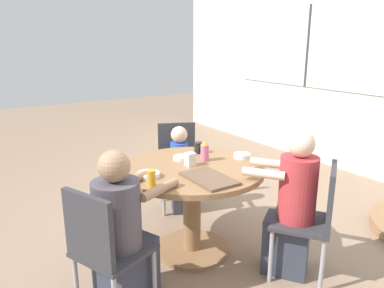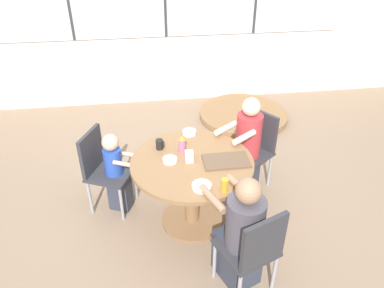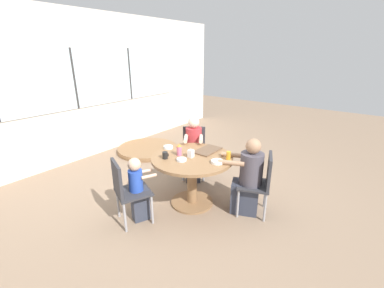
{
  "view_description": "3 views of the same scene",
  "coord_description": "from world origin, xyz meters",
  "px_view_note": "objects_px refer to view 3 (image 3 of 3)",
  "views": [
    {
      "loc": [
        2.28,
        -1.47,
        1.66
      ],
      "look_at": [
        0.0,
        0.0,
        0.9
      ],
      "focal_mm": 35.0,
      "sensor_mm": 36.0,
      "label": 1
    },
    {
      "loc": [
        -0.37,
        -2.69,
        2.64
      ],
      "look_at": [
        0.0,
        0.0,
        0.9
      ],
      "focal_mm": 35.0,
      "sensor_mm": 36.0,
      "label": 2
    },
    {
      "loc": [
        -2.54,
        -1.94,
        2.06
      ],
      "look_at": [
        0.0,
        0.0,
        0.9
      ],
      "focal_mm": 24.0,
      "sensor_mm": 36.0,
      "label": 3
    }
  ],
  "objects_px": {
    "bowl_cereal": "(182,160)",
    "bowl_white_shallow": "(217,162)",
    "person_woman_green_shirt": "(194,151)",
    "milk_carton_small": "(191,154)",
    "chair_for_toddler": "(125,187)",
    "juice_glass": "(228,156)",
    "chair_for_man_blue_shirt": "(261,180)",
    "person_man_blue_shirt": "(248,180)",
    "person_toddler": "(138,190)",
    "chair_for_woman_green_shirt": "(194,148)",
    "sippy_cup": "(179,149)",
    "bowl_fruit": "(168,147)",
    "coffee_mug": "(165,155)",
    "folded_table_stack": "(148,149)"
  },
  "relations": [
    {
      "from": "bowl_cereal",
      "to": "bowl_white_shallow",
      "type": "bearing_deg",
      "value": -61.46
    },
    {
      "from": "person_woman_green_shirt",
      "to": "milk_carton_small",
      "type": "xyz_separation_m",
      "value": [
        -0.65,
        -0.45,
        0.28
      ]
    },
    {
      "from": "chair_for_toddler",
      "to": "bowl_cereal",
      "type": "bearing_deg",
      "value": 85.43
    },
    {
      "from": "milk_carton_small",
      "to": "bowl_white_shallow",
      "type": "distance_m",
      "value": 0.38
    },
    {
      "from": "juice_glass",
      "to": "bowl_white_shallow",
      "type": "height_order",
      "value": "juice_glass"
    },
    {
      "from": "chair_for_man_blue_shirt",
      "to": "milk_carton_small",
      "type": "bearing_deg",
      "value": 91.56
    },
    {
      "from": "person_man_blue_shirt",
      "to": "milk_carton_small",
      "type": "xyz_separation_m",
      "value": [
        -0.31,
        0.7,
        0.3
      ]
    },
    {
      "from": "chair_for_man_blue_shirt",
      "to": "person_toddler",
      "type": "bearing_deg",
      "value": 109.9
    },
    {
      "from": "chair_for_woman_green_shirt",
      "to": "bowl_cereal",
      "type": "distance_m",
      "value": 1.11
    },
    {
      "from": "person_woman_green_shirt",
      "to": "bowl_white_shallow",
      "type": "bearing_deg",
      "value": 108.8
    },
    {
      "from": "sippy_cup",
      "to": "milk_carton_small",
      "type": "height_order",
      "value": "sippy_cup"
    },
    {
      "from": "bowl_white_shallow",
      "to": "bowl_cereal",
      "type": "bearing_deg",
      "value": 118.54
    },
    {
      "from": "person_man_blue_shirt",
      "to": "bowl_fruit",
      "type": "distance_m",
      "value": 1.23
    },
    {
      "from": "juice_glass",
      "to": "sippy_cup",
      "type": "bearing_deg",
      "value": 113.62
    },
    {
      "from": "bowl_cereal",
      "to": "coffee_mug",
      "type": "bearing_deg",
      "value": 108.45
    },
    {
      "from": "bowl_white_shallow",
      "to": "bowl_cereal",
      "type": "height_order",
      "value": "bowl_white_shallow"
    },
    {
      "from": "chair_for_man_blue_shirt",
      "to": "person_toddler",
      "type": "height_order",
      "value": "person_toddler"
    },
    {
      "from": "juice_glass",
      "to": "person_toddler",
      "type": "bearing_deg",
      "value": 140.02
    },
    {
      "from": "coffee_mug",
      "to": "milk_carton_small",
      "type": "height_order",
      "value": "milk_carton_small"
    },
    {
      "from": "person_man_blue_shirt",
      "to": "bowl_fruit",
      "type": "bearing_deg",
      "value": 79.86
    },
    {
      "from": "juice_glass",
      "to": "bowl_cereal",
      "type": "xyz_separation_m",
      "value": [
        -0.39,
        0.47,
        -0.04
      ]
    },
    {
      "from": "sippy_cup",
      "to": "chair_for_man_blue_shirt",
      "type": "bearing_deg",
      "value": -67.79
    },
    {
      "from": "coffee_mug",
      "to": "chair_for_man_blue_shirt",
      "type": "bearing_deg",
      "value": -60.67
    },
    {
      "from": "chair_for_toddler",
      "to": "bowl_fruit",
      "type": "xyz_separation_m",
      "value": [
        0.88,
        0.09,
        0.24
      ]
    },
    {
      "from": "person_toddler",
      "to": "folded_table_stack",
      "type": "height_order",
      "value": "person_toddler"
    },
    {
      "from": "person_man_blue_shirt",
      "to": "folded_table_stack",
      "type": "height_order",
      "value": "person_man_blue_shirt"
    },
    {
      "from": "sippy_cup",
      "to": "milk_carton_small",
      "type": "bearing_deg",
      "value": -75.65
    },
    {
      "from": "person_man_blue_shirt",
      "to": "chair_for_man_blue_shirt",
      "type": "bearing_deg",
      "value": -90.0
    },
    {
      "from": "chair_for_toddler",
      "to": "person_toddler",
      "type": "relative_size",
      "value": 0.98
    },
    {
      "from": "bowl_white_shallow",
      "to": "bowl_fruit",
      "type": "xyz_separation_m",
      "value": [
        0.01,
        0.85,
        0.0
      ]
    },
    {
      "from": "chair_for_man_blue_shirt",
      "to": "person_woman_green_shirt",
      "type": "height_order",
      "value": "person_woman_green_shirt"
    },
    {
      "from": "person_toddler",
      "to": "sippy_cup",
      "type": "xyz_separation_m",
      "value": [
        0.64,
        -0.15,
        0.39
      ]
    },
    {
      "from": "chair_for_woman_green_shirt",
      "to": "coffee_mug",
      "type": "relative_size",
      "value": 8.99
    },
    {
      "from": "coffee_mug",
      "to": "chair_for_woman_green_shirt",
      "type": "bearing_deg",
      "value": 16.05
    },
    {
      "from": "milk_carton_small",
      "to": "coffee_mug",
      "type": "bearing_deg",
      "value": 134.65
    },
    {
      "from": "person_woman_green_shirt",
      "to": "folded_table_stack",
      "type": "height_order",
      "value": "person_woman_green_shirt"
    },
    {
      "from": "coffee_mug",
      "to": "sippy_cup",
      "type": "distance_m",
      "value": 0.22
    },
    {
      "from": "chair_for_toddler",
      "to": "person_toddler",
      "type": "height_order",
      "value": "person_toddler"
    },
    {
      "from": "chair_for_toddler",
      "to": "bowl_fruit",
      "type": "bearing_deg",
      "value": 119.8
    },
    {
      "from": "person_man_blue_shirt",
      "to": "coffee_mug",
      "type": "relative_size",
      "value": 11.09
    },
    {
      "from": "sippy_cup",
      "to": "coffee_mug",
      "type": "bearing_deg",
      "value": 159.53
    },
    {
      "from": "bowl_cereal",
      "to": "sippy_cup",
      "type": "bearing_deg",
      "value": 49.08
    },
    {
      "from": "coffee_mug",
      "to": "bowl_white_shallow",
      "type": "xyz_separation_m",
      "value": [
        0.29,
        -0.62,
        -0.03
      ]
    },
    {
      "from": "person_woman_green_shirt",
      "to": "chair_for_toddler",
      "type": "bearing_deg",
      "value": 57.29
    },
    {
      "from": "chair_for_woman_green_shirt",
      "to": "milk_carton_small",
      "type": "relative_size",
      "value": 8.24
    },
    {
      "from": "sippy_cup",
      "to": "folded_table_stack",
      "type": "distance_m",
      "value": 2.28
    },
    {
      "from": "chair_for_man_blue_shirt",
      "to": "bowl_cereal",
      "type": "xyz_separation_m",
      "value": [
        -0.54,
        0.88,
        0.24
      ]
    },
    {
      "from": "juice_glass",
      "to": "milk_carton_small",
      "type": "xyz_separation_m",
      "value": [
        -0.22,
        0.44,
        -0.01
      ]
    },
    {
      "from": "person_toddler",
      "to": "coffee_mug",
      "type": "relative_size",
      "value": 9.12
    },
    {
      "from": "bowl_white_shallow",
      "to": "folded_table_stack",
      "type": "height_order",
      "value": "bowl_white_shallow"
    }
  ]
}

